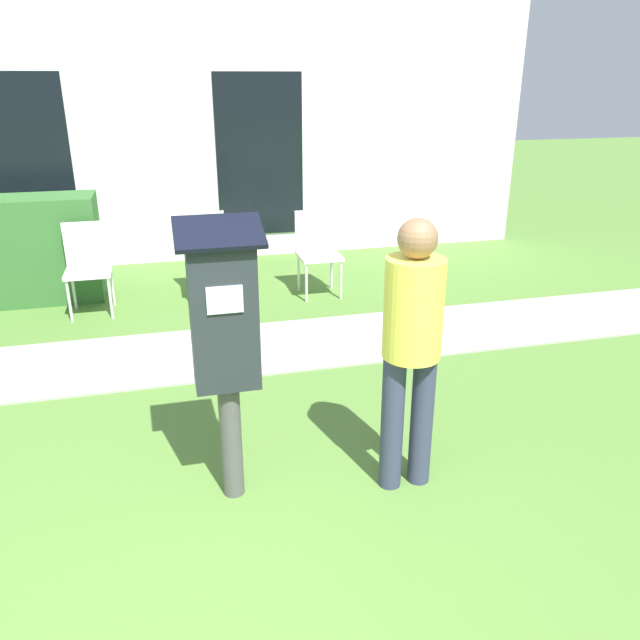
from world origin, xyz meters
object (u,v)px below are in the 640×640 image
outdoor_chair_right (317,246)px  parking_meter (225,329)px  outdoor_chair_left (88,261)px  outdoor_chair_middle (206,248)px  person_standing (412,337)px

outdoor_chair_right → parking_meter: bearing=-99.6°
outdoor_chair_left → outdoor_chair_middle: 1.20m
outdoor_chair_left → outdoor_chair_right: size_ratio=1.00×
parking_meter → outdoor_chair_left: 3.55m
parking_meter → outdoor_chair_middle: size_ratio=1.77×
outdoor_chair_left → parking_meter: bearing=-86.6°
parking_meter → person_standing: parking_meter is taller
parking_meter → outdoor_chair_middle: parking_meter is taller
outdoor_chair_middle → outdoor_chair_right: (1.18, -0.21, 0.00)m
parking_meter → person_standing: size_ratio=1.01×
parking_meter → outdoor_chair_left: (-1.02, 3.36, -0.49)m
person_standing → outdoor_chair_left: size_ratio=1.76×
outdoor_chair_left → outdoor_chair_middle: bearing=-3.3°
person_standing → outdoor_chair_middle: (-0.83, 3.72, -0.40)m
parking_meter → outdoor_chair_right: (1.34, 3.36, -0.49)m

